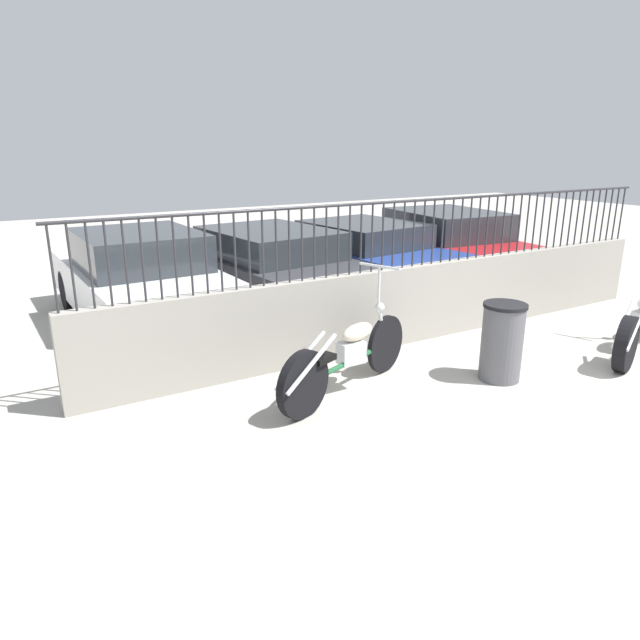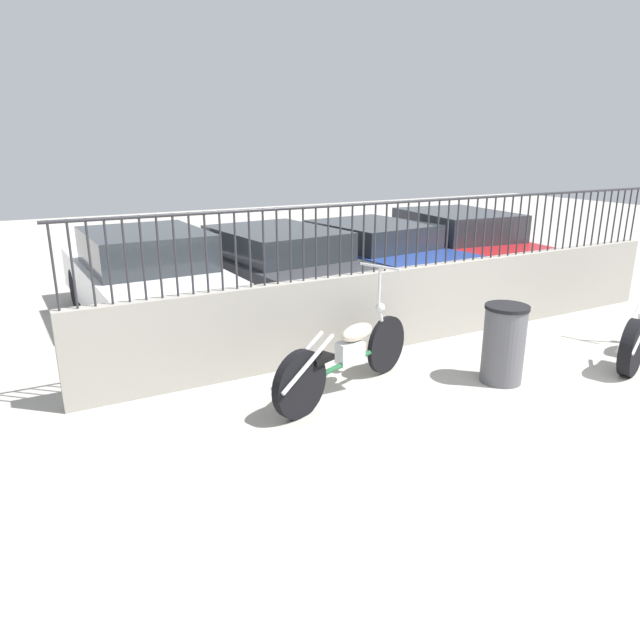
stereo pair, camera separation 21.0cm
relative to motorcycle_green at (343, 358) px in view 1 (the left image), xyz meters
The scene contains 10 objects.
ground_plane 2.60m from the motorcycle_green, 45.28° to the right, with size 40.00×40.00×0.00m, color #ADA89E.
low_wall 2.07m from the motorcycle_green, 29.22° to the left, with size 8.91×0.18×1.04m.
fence_railing 2.38m from the motorcycle_green, 29.22° to the left, with size 8.91×0.04×0.87m.
motorcycle_green is the anchor object (origin of this frame).
motorcycle_black 3.95m from the motorcycle_green, 13.08° to the right, with size 2.10×0.91×1.55m.
trash_bin 1.86m from the motorcycle_green, 17.10° to the right, with size 0.48×0.48×0.89m.
car_white 3.95m from the motorcycle_green, 107.57° to the left, with size 1.91×4.15×1.39m.
car_dark_grey 3.65m from the motorcycle_green, 77.59° to the left, with size 2.24×4.56×1.30m.
car_blue 4.84m from the motorcycle_green, 54.08° to the left, with size 2.27×4.33×1.23m.
car_red 6.28m from the motorcycle_green, 38.85° to the left, with size 2.36×4.76×1.32m.
Camera 1 is at (-4.87, -2.89, 2.57)m, focal length 32.00 mm.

